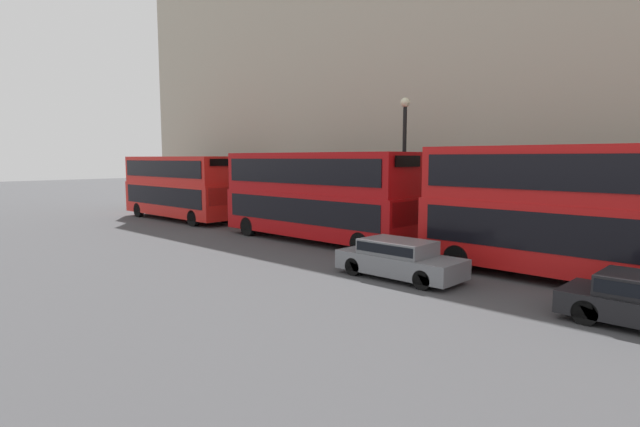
% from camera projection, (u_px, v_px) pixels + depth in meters
% --- Properties ---
extents(bus_leading, '(2.59, 10.26, 4.56)m').
position_uv_depth(bus_leading, '(574.00, 208.00, 16.36)').
color(bus_leading, red).
rests_on(bus_leading, ground).
extents(bus_second_in_queue, '(2.59, 10.92, 4.40)m').
position_uv_depth(bus_second_in_queue, '(315.00, 193.00, 24.56)').
color(bus_second_in_queue, '#B20C0F').
rests_on(bus_second_in_queue, ground).
extents(bus_third_in_queue, '(2.59, 10.24, 4.24)m').
position_uv_depth(bus_third_in_queue, '(179.00, 185.00, 33.31)').
color(bus_third_in_queue, red).
rests_on(bus_third_in_queue, ground).
extents(car_hatchback, '(1.79, 4.42, 1.33)m').
position_uv_depth(car_hatchback, '(399.00, 258.00, 17.23)').
color(car_hatchback, slate).
rests_on(car_hatchback, ground).
extents(street_lamp, '(0.44, 0.44, 6.89)m').
position_uv_depth(street_lamp, '(404.00, 156.00, 23.04)').
color(street_lamp, black).
rests_on(street_lamp, ground).
extents(pedestrian, '(0.36, 0.36, 1.59)m').
position_uv_depth(pedestrian, '(197.00, 205.00, 36.48)').
color(pedestrian, '#334C6B').
rests_on(pedestrian, ground).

